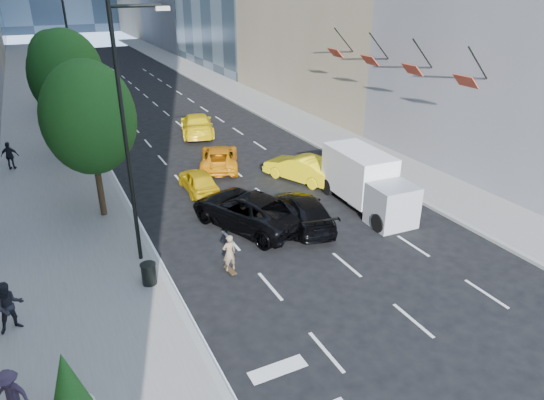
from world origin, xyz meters
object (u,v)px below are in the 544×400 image
skateboarder (229,255)px  trash_can (149,274)px  box_truck (367,181)px  planter_shrub (70,397)px  city_bus (104,92)px  black_sedan_lincoln (248,210)px  black_sedan_mercedes (304,211)px

skateboarder → trash_can: bearing=-11.7°
box_truck → planter_shrub: 16.91m
city_bus → box_truck: bearing=-65.4°
black_sedan_lincoln → trash_can: (-5.40, -3.00, -0.27)m
black_sedan_lincoln → city_bus: 27.36m
skateboarder → black_sedan_mercedes: skateboarder is taller
black_sedan_lincoln → skateboarder: bearing=33.3°
skateboarder → city_bus: city_bus is taller
planter_shrub → box_truck: bearing=28.8°
box_truck → planter_shrub: bearing=-148.6°
black_sedan_mercedes → city_bus: (-4.68, 28.33, 0.79)m
skateboarder → black_sedan_lincoln: size_ratio=0.26×
skateboarder → box_truck: size_ratio=0.26×
black_sedan_mercedes → city_bus: 28.73m
box_truck → black_sedan_lincoln: bearing=175.9°
black_sedan_lincoln → city_bus: size_ratio=0.55×
trash_can → planter_shrub: bearing=-118.6°
box_truck → planter_shrub: (-14.81, -8.15, -0.03)m
city_bus → box_truck: size_ratio=1.82×
trash_can → black_sedan_mercedes: bearing=13.8°
skateboarder → city_bus: (0.02, 30.64, 0.73)m
city_bus → box_truck: 29.25m
black_sedan_mercedes → box_truck: 3.89m
black_sedan_mercedes → trash_can: 8.03m
black_sedan_lincoln → black_sedan_mercedes: 2.63m
skateboarder → box_truck: 8.93m
black_sedan_mercedes → trash_can: (-7.80, -1.92, -0.16)m
black_sedan_lincoln → black_sedan_mercedes: size_ratio=1.21×
trash_can → black_sedan_lincoln: bearing=29.1°
black_sedan_lincoln → box_truck: box_truck is taller
black_sedan_lincoln → trash_can: black_sedan_lincoln is taller
black_sedan_mercedes → black_sedan_lincoln: bearing=-12.4°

